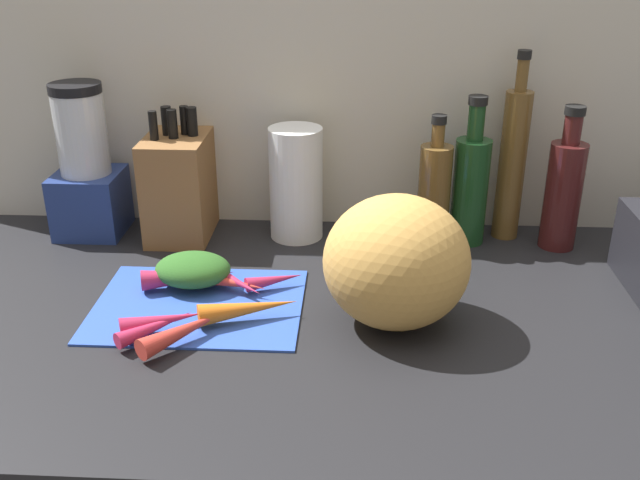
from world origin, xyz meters
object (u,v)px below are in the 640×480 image
(carrot_2, at_px, (249,308))
(bottle_1, at_px, (470,186))
(carrot_6, at_px, (189,276))
(paper_towel_roll, at_px, (296,184))
(winter_squash, at_px, (396,262))
(blender_appliance, at_px, (86,171))
(carrot_0, at_px, (162,320))
(cutting_board, at_px, (198,305))
(knife_block, at_px, (179,185))
(carrot_4, at_px, (225,282))
(bottle_2, at_px, (512,162))
(bottle_3, at_px, (563,191))
(carrot_5, at_px, (274,280))
(carrot_1, at_px, (156,326))
(carrot_3, at_px, (185,330))
(bottle_0, at_px, (434,193))
(carrot_7, at_px, (226,277))

(carrot_2, bearing_deg, bottle_1, 41.14)
(carrot_2, relative_size, carrot_6, 1.01)
(paper_towel_roll, bearing_deg, winter_squash, -60.89)
(blender_appliance, bearing_deg, carrot_0, -57.86)
(cutting_board, relative_size, bottle_1, 1.18)
(winter_squash, height_order, knife_block, knife_block)
(knife_block, bearing_deg, bottle_1, -0.30)
(blender_appliance, xyz_separation_m, bottle_1, (0.75, -0.01, -0.01))
(carrot_4, bearing_deg, bottle_2, 27.81)
(bottle_2, bearing_deg, carrot_0, -145.66)
(carrot_4, height_order, blender_appliance, blender_appliance)
(blender_appliance, bearing_deg, bottle_2, 1.72)
(cutting_board, relative_size, paper_towel_roll, 1.54)
(winter_squash, bearing_deg, bottle_3, 42.94)
(carrot_0, xyz_separation_m, carrot_5, (0.16, 0.15, -0.00))
(bottle_2, bearing_deg, knife_block, -177.55)
(winter_squash, bearing_deg, carrot_4, 164.79)
(carrot_4, xyz_separation_m, paper_towel_roll, (0.10, 0.25, 0.09))
(bottle_1, height_order, bottle_2, bottle_2)
(carrot_1, bearing_deg, carrot_5, 44.64)
(winter_squash, bearing_deg, carrot_2, -176.02)
(cutting_board, xyz_separation_m, carrot_1, (-0.04, -0.10, 0.02))
(carrot_2, xyz_separation_m, bottle_3, (0.56, 0.32, 0.09))
(knife_block, bearing_deg, carrot_3, -76.54)
(carrot_0, distance_m, winter_squash, 0.37)
(cutting_board, distance_m, bottle_0, 0.50)
(bottle_1, bearing_deg, cutting_board, -148.46)
(carrot_7, distance_m, winter_squash, 0.31)
(carrot_1, relative_size, carrot_6, 0.81)
(cutting_board, distance_m, winter_squash, 0.34)
(carrot_7, distance_m, bottle_3, 0.65)
(cutting_board, distance_m, blender_appliance, 0.42)
(carrot_2, height_order, paper_towel_roll, paper_towel_roll)
(carrot_1, height_order, paper_towel_roll, paper_towel_roll)
(carrot_0, bearing_deg, winter_squash, 8.77)
(carrot_0, distance_m, blender_appliance, 0.46)
(carrot_2, relative_size, carrot_7, 0.92)
(cutting_board, relative_size, bottle_3, 1.23)
(knife_block, bearing_deg, carrot_2, -61.56)
(carrot_5, distance_m, bottle_1, 0.43)
(paper_towel_roll, relative_size, bottle_1, 0.77)
(paper_towel_roll, bearing_deg, carrot_7, -113.41)
(paper_towel_roll, bearing_deg, bottle_1, -1.18)
(carrot_0, bearing_deg, blender_appliance, 122.14)
(carrot_1, height_order, carrot_7, carrot_7)
(carrot_1, distance_m, winter_squash, 0.38)
(cutting_board, distance_m, bottle_3, 0.71)
(carrot_2, relative_size, bottle_1, 0.55)
(cutting_board, distance_m, carrot_6, 0.07)
(carrot_3, distance_m, carrot_4, 0.16)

